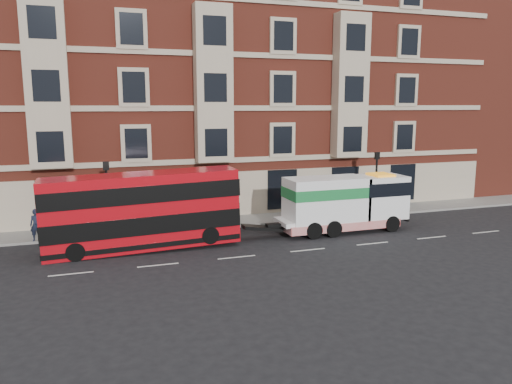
# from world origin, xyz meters

# --- Properties ---
(ground) EXTENTS (120.00, 120.00, 0.00)m
(ground) POSITION_xyz_m (0.00, 0.00, 0.00)
(ground) COLOR black
(ground) RESTS_ON ground
(sidewalk) EXTENTS (90.00, 3.00, 0.15)m
(sidewalk) POSITION_xyz_m (0.00, 7.50, 0.07)
(sidewalk) COLOR slate
(sidewalk) RESTS_ON ground
(victorian_terrace) EXTENTS (45.00, 12.00, 20.40)m
(victorian_terrace) POSITION_xyz_m (0.50, 15.00, 10.07)
(victorian_terrace) COLOR maroon
(victorian_terrace) RESTS_ON ground
(lamp_post_west) EXTENTS (0.35, 0.15, 4.35)m
(lamp_post_west) POSITION_xyz_m (-6.00, 6.20, 2.68)
(lamp_post_west) COLOR black
(lamp_post_west) RESTS_ON sidewalk
(lamp_post_east) EXTENTS (0.35, 0.15, 4.35)m
(lamp_post_east) POSITION_xyz_m (12.00, 6.20, 2.68)
(lamp_post_east) COLOR black
(lamp_post_east) RESTS_ON sidewalk
(double_decker_bus) EXTENTS (10.23, 2.35, 4.14)m
(double_decker_bus) POSITION_xyz_m (-4.36, 3.01, 2.19)
(double_decker_bus) COLOR #B60A13
(double_decker_bus) RESTS_ON ground
(tow_truck) EXTENTS (8.19, 2.42, 3.41)m
(tow_truck) POSITION_xyz_m (7.70, 3.01, 1.81)
(tow_truck) COLOR white
(tow_truck) RESTS_ON ground
(pedestrian) EXTENTS (0.70, 0.50, 1.82)m
(pedestrian) POSITION_xyz_m (-9.93, 6.15, 1.06)
(pedestrian) COLOR #181D30
(pedestrian) RESTS_ON sidewalk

